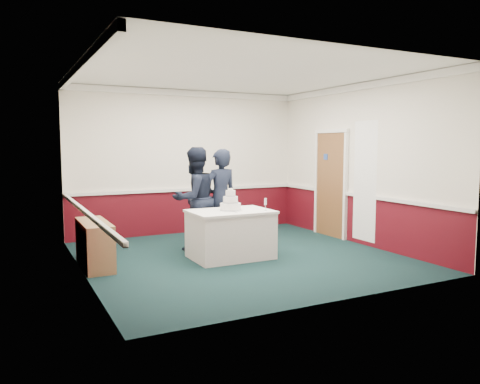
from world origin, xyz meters
name	(u,v)px	position (x,y,z in m)	size (l,w,h in m)	color
ground	(241,257)	(0.00, 0.00, 0.00)	(5.00, 5.00, 0.00)	#13302D
room_shell	(229,139)	(0.08, 0.61, 1.97)	(5.00, 5.00, 3.00)	silver
sideboard	(95,244)	(-2.28, 0.44, 0.35)	(0.41, 1.20, 0.70)	#A67C50
cake_table	(231,234)	(-0.18, 0.02, 0.40)	(1.32, 0.92, 0.79)	white
wedding_cake	(231,204)	(-0.18, 0.02, 0.90)	(0.35, 0.35, 0.36)	white
cake_knife	(234,212)	(-0.21, -0.18, 0.79)	(0.01, 0.22, 0.01)	silver
champagne_flute	(266,202)	(0.32, -0.26, 0.93)	(0.05, 0.05, 0.21)	silver
person_man	(195,199)	(-0.47, 0.88, 0.91)	(0.89, 0.69, 1.82)	black
person_woman	(220,199)	(-0.01, 0.79, 0.90)	(0.65, 0.43, 1.79)	black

